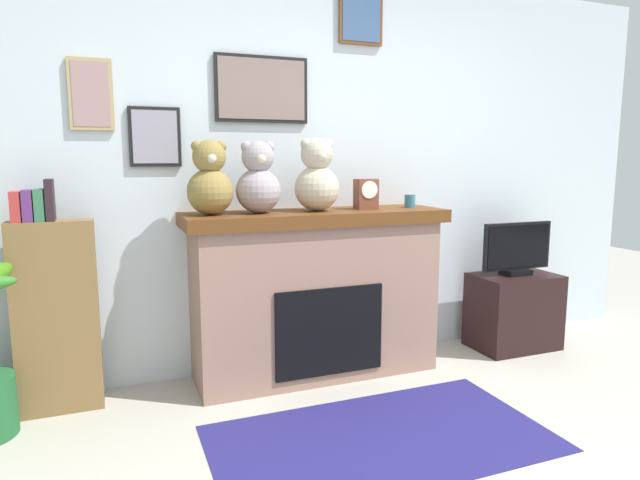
{
  "coord_description": "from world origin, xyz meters",
  "views": [
    {
      "loc": [
        -1.43,
        -1.46,
        1.39
      ],
      "look_at": [
        -0.18,
        1.71,
        0.88
      ],
      "focal_mm": 30.58,
      "sensor_mm": 36.0,
      "label": 1
    }
  ],
  "objects_px": {
    "teddy_bear_cream": "(210,181)",
    "fireplace": "(316,293)",
    "tv_stand": "(513,311)",
    "bookshelf": "(56,311)",
    "teddy_bear_grey": "(317,178)",
    "mantel_clock": "(366,194)",
    "teddy_bear_tan": "(258,181)",
    "candle_jar": "(410,201)",
    "television": "(517,250)"
  },
  "relations": [
    {
      "from": "fireplace",
      "to": "bookshelf",
      "type": "height_order",
      "value": "bookshelf"
    },
    {
      "from": "television",
      "to": "teddy_bear_cream",
      "type": "xyz_separation_m",
      "value": [
        -2.19,
        0.05,
        0.53
      ]
    },
    {
      "from": "bookshelf",
      "to": "teddy_bear_tan",
      "type": "height_order",
      "value": "teddy_bear_tan"
    },
    {
      "from": "fireplace",
      "to": "tv_stand",
      "type": "xyz_separation_m",
      "value": [
        1.54,
        -0.07,
        -0.26
      ]
    },
    {
      "from": "fireplace",
      "to": "candle_jar",
      "type": "relative_size",
      "value": 19.15
    },
    {
      "from": "candle_jar",
      "to": "teddy_bear_tan",
      "type": "distance_m",
      "value": 1.05
    },
    {
      "from": "fireplace",
      "to": "tv_stand",
      "type": "distance_m",
      "value": 1.56
    },
    {
      "from": "bookshelf",
      "to": "teddy_bear_cream",
      "type": "relative_size",
      "value": 2.98
    },
    {
      "from": "tv_stand",
      "to": "teddy_bear_tan",
      "type": "relative_size",
      "value": 1.42
    },
    {
      "from": "candle_jar",
      "to": "mantel_clock",
      "type": "relative_size",
      "value": 0.45
    },
    {
      "from": "teddy_bear_cream",
      "to": "teddy_bear_tan",
      "type": "distance_m",
      "value": 0.28
    },
    {
      "from": "teddy_bear_grey",
      "to": "mantel_clock",
      "type": "bearing_deg",
      "value": -0.14
    },
    {
      "from": "teddy_bear_cream",
      "to": "teddy_bear_grey",
      "type": "distance_m",
      "value": 0.66
    },
    {
      "from": "bookshelf",
      "to": "television",
      "type": "relative_size",
      "value": 2.23
    },
    {
      "from": "fireplace",
      "to": "tv_stand",
      "type": "bearing_deg",
      "value": -2.5
    },
    {
      "from": "television",
      "to": "teddy_bear_cream",
      "type": "relative_size",
      "value": 1.34
    },
    {
      "from": "fireplace",
      "to": "mantel_clock",
      "type": "distance_m",
      "value": 0.71
    },
    {
      "from": "tv_stand",
      "to": "teddy_bear_tan",
      "type": "bearing_deg",
      "value": 178.54
    },
    {
      "from": "mantel_clock",
      "to": "fireplace",
      "type": "bearing_deg",
      "value": 176.75
    },
    {
      "from": "bookshelf",
      "to": "mantel_clock",
      "type": "height_order",
      "value": "bookshelf"
    },
    {
      "from": "tv_stand",
      "to": "mantel_clock",
      "type": "height_order",
      "value": "mantel_clock"
    },
    {
      "from": "tv_stand",
      "to": "teddy_bear_cream",
      "type": "height_order",
      "value": "teddy_bear_cream"
    },
    {
      "from": "teddy_bear_cream",
      "to": "fireplace",
      "type": "bearing_deg",
      "value": 1.59
    },
    {
      "from": "candle_jar",
      "to": "bookshelf",
      "type": "bearing_deg",
      "value": 178.66
    },
    {
      "from": "tv_stand",
      "to": "teddy_bear_cream",
      "type": "relative_size",
      "value": 1.42
    },
    {
      "from": "mantel_clock",
      "to": "teddy_bear_tan",
      "type": "xyz_separation_m",
      "value": [
        -0.71,
        0.0,
        0.1
      ]
    },
    {
      "from": "candle_jar",
      "to": "teddy_bear_grey",
      "type": "bearing_deg",
      "value": -179.95
    },
    {
      "from": "teddy_bear_grey",
      "to": "candle_jar",
      "type": "bearing_deg",
      "value": 0.05
    },
    {
      "from": "fireplace",
      "to": "teddy_bear_tan",
      "type": "bearing_deg",
      "value": -177.2
    },
    {
      "from": "fireplace",
      "to": "teddy_bear_grey",
      "type": "relative_size",
      "value": 3.68
    },
    {
      "from": "television",
      "to": "candle_jar",
      "type": "bearing_deg",
      "value": 176.67
    },
    {
      "from": "teddy_bear_cream",
      "to": "teddy_bear_grey",
      "type": "relative_size",
      "value": 0.96
    },
    {
      "from": "bookshelf",
      "to": "tv_stand",
      "type": "relative_size",
      "value": 2.1
    },
    {
      "from": "tv_stand",
      "to": "mantel_clock",
      "type": "relative_size",
      "value": 3.15
    },
    {
      "from": "teddy_bear_tan",
      "to": "teddy_bear_grey",
      "type": "xyz_separation_m",
      "value": [
        0.37,
        -0.0,
        0.01
      ]
    },
    {
      "from": "fireplace",
      "to": "television",
      "type": "height_order",
      "value": "fireplace"
    },
    {
      "from": "television",
      "to": "teddy_bear_grey",
      "type": "bearing_deg",
      "value": 178.13
    },
    {
      "from": "teddy_bear_grey",
      "to": "fireplace",
      "type": "bearing_deg",
      "value": 89.04
    },
    {
      "from": "bookshelf",
      "to": "teddy_bear_grey",
      "type": "relative_size",
      "value": 2.85
    },
    {
      "from": "mantel_clock",
      "to": "teddy_bear_tan",
      "type": "relative_size",
      "value": 0.45
    },
    {
      "from": "bookshelf",
      "to": "teddy_bear_grey",
      "type": "height_order",
      "value": "teddy_bear_grey"
    },
    {
      "from": "fireplace",
      "to": "mantel_clock",
      "type": "relative_size",
      "value": 8.56
    },
    {
      "from": "teddy_bear_tan",
      "to": "teddy_bear_grey",
      "type": "relative_size",
      "value": 0.95
    },
    {
      "from": "fireplace",
      "to": "teddy_bear_cream",
      "type": "relative_size",
      "value": 3.85
    },
    {
      "from": "mantel_clock",
      "to": "teddy_bear_cream",
      "type": "distance_m",
      "value": 1.0
    },
    {
      "from": "tv_stand",
      "to": "fireplace",
      "type": "bearing_deg",
      "value": 177.5
    },
    {
      "from": "candle_jar",
      "to": "mantel_clock",
      "type": "distance_m",
      "value": 0.33
    },
    {
      "from": "bookshelf",
      "to": "tv_stand",
      "type": "distance_m",
      "value": 3.06
    },
    {
      "from": "tv_stand",
      "to": "candle_jar",
      "type": "distance_m",
      "value": 1.21
    },
    {
      "from": "teddy_bear_cream",
      "to": "teddy_bear_grey",
      "type": "bearing_deg",
      "value": -0.0
    }
  ]
}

